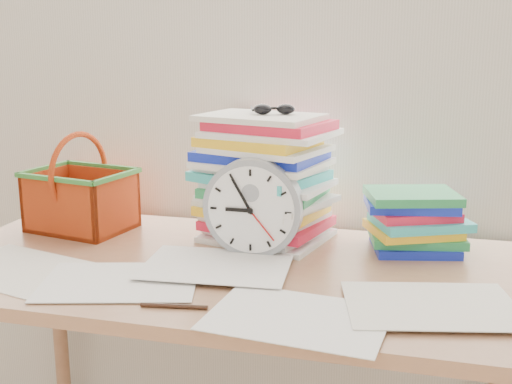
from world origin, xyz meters
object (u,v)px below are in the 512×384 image
(desk, at_px, (228,294))
(paper_stack, at_px, (264,178))
(clock, at_px, (253,208))
(basket, at_px, (80,182))
(book_stack, at_px, (416,221))

(desk, bearing_deg, paper_stack, 81.24)
(clock, xyz_separation_m, basket, (-0.51, 0.10, 0.01))
(desk, relative_size, clock, 5.89)
(paper_stack, height_order, clock, paper_stack)
(desk, relative_size, paper_stack, 4.30)
(paper_stack, bearing_deg, desk, -98.76)
(paper_stack, xyz_separation_m, basket, (-0.50, -0.04, -0.03))
(paper_stack, bearing_deg, book_stack, 0.26)
(clock, xyz_separation_m, book_stack, (0.38, 0.14, -0.05))
(desk, xyz_separation_m, paper_stack, (0.03, 0.22, 0.24))
(desk, height_order, book_stack, book_stack)
(basket, bearing_deg, book_stack, 13.91)
(book_stack, relative_size, basket, 0.95)
(paper_stack, xyz_separation_m, book_stack, (0.38, 0.00, -0.09))
(clock, height_order, basket, basket)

